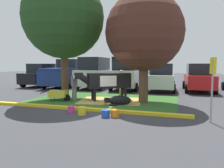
# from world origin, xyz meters

# --- Properties ---
(ground_plane) EXTENTS (80.00, 80.00, 0.00)m
(ground_plane) POSITION_xyz_m (0.00, 0.00, 0.00)
(ground_plane) COLOR #38383D
(grass_island) EXTENTS (7.89, 5.18, 0.02)m
(grass_island) POSITION_xyz_m (-0.59, 1.85, 0.01)
(grass_island) COLOR #2D5B23
(grass_island) RESTS_ON ground
(curb_yellow) EXTENTS (9.09, 0.24, 0.12)m
(curb_yellow) POSITION_xyz_m (-0.59, -0.89, 0.06)
(curb_yellow) COLOR yellow
(curb_yellow) RESTS_ON ground
(hay_bedding) EXTENTS (3.56, 2.90, 0.04)m
(hay_bedding) POSITION_xyz_m (-0.09, 1.56, 0.03)
(hay_bedding) COLOR tan
(hay_bedding) RESTS_ON ground
(shade_tree_left) EXTENTS (4.51, 4.51, 6.80)m
(shade_tree_left) POSITION_xyz_m (-2.83, 1.57, 4.52)
(shade_tree_left) COLOR #4C3823
(shade_tree_left) RESTS_ON ground
(shade_tree_right) EXTENTS (3.92, 3.92, 5.55)m
(shade_tree_right) POSITION_xyz_m (1.66, 1.66, 3.57)
(shade_tree_right) COLOR #4C3823
(shade_tree_right) RESTS_ON ground
(cow_holstein) EXTENTS (2.74, 2.16, 1.54)m
(cow_holstein) POSITION_xyz_m (-0.31, 1.70, 1.08)
(cow_holstein) COLOR black
(cow_holstein) RESTS_ON ground
(calf_lying) EXTENTS (1.33, 0.84, 0.48)m
(calf_lying) POSITION_xyz_m (0.66, 0.61, 0.24)
(calf_lying) COLOR black
(calf_lying) RESTS_ON ground
(person_handler) EXTENTS (0.52, 0.34, 1.62)m
(person_handler) POSITION_xyz_m (0.01, 3.40, 0.87)
(person_handler) COLOR #9E7F5B
(person_handler) RESTS_ON ground
(person_visitor_near) EXTENTS (0.34, 0.52, 1.57)m
(person_visitor_near) POSITION_xyz_m (-1.99, 1.10, 0.84)
(person_visitor_near) COLOR slate
(person_visitor_near) RESTS_ON ground
(wheelbarrow) EXTENTS (1.62, 0.81, 0.63)m
(wheelbarrow) POSITION_xyz_m (-2.76, 0.75, 0.39)
(wheelbarrow) COLOR gold
(wheelbarrow) RESTS_ON ground
(parking_sign) EXTENTS (0.15, 0.44, 2.21)m
(parking_sign) POSITION_xyz_m (4.45, -1.29, 1.56)
(parking_sign) COLOR #99999E
(parking_sign) RESTS_ON ground
(bucket_pink) EXTENTS (0.29, 0.29, 0.27)m
(bucket_pink) POSITION_xyz_m (-0.78, -1.43, 0.14)
(bucket_pink) COLOR #EA3893
(bucket_pink) RESTS_ON ground
(bucket_yellow) EXTENTS (0.33, 0.33, 0.32)m
(bucket_yellow) POSITION_xyz_m (-0.19, -1.67, 0.17)
(bucket_yellow) COLOR yellow
(bucket_yellow) RESTS_ON ground
(bucket_blue) EXTENTS (0.34, 0.34, 0.28)m
(bucket_blue) POSITION_xyz_m (0.80, -1.69, 0.15)
(bucket_blue) COLOR blue
(bucket_blue) RESTS_ON ground
(bucket_orange) EXTENTS (0.33, 0.33, 0.29)m
(bucket_orange) POSITION_xyz_m (1.13, -1.57, 0.15)
(bucket_orange) COLOR orange
(bucket_orange) RESTS_ON ground
(sedan_blue) EXTENTS (2.17, 4.47, 2.02)m
(sedan_blue) POSITION_xyz_m (-8.49, 7.13, 0.98)
(sedan_blue) COLOR black
(sedan_blue) RESTS_ON ground
(pickup_truck_maroon) EXTENTS (2.39, 5.48, 2.42)m
(pickup_truck_maroon) POSITION_xyz_m (-6.06, 7.22, 1.11)
(pickup_truck_maroon) COLOR navy
(pickup_truck_maroon) RESTS_ON ground
(suv_dark_grey) EXTENTS (2.27, 4.68, 2.52)m
(suv_dark_grey) POSITION_xyz_m (-3.32, 7.23, 1.27)
(suv_dark_grey) COLOR silver
(suv_dark_grey) RESTS_ON ground
(suv_black) EXTENTS (2.27, 4.68, 2.52)m
(suv_black) POSITION_xyz_m (-0.57, 7.25, 1.27)
(suv_black) COLOR silver
(suv_black) RESTS_ON ground
(hatchback_white) EXTENTS (2.17, 4.47, 2.02)m
(hatchback_white) POSITION_xyz_m (2.10, 7.04, 0.98)
(hatchback_white) COLOR silver
(hatchback_white) RESTS_ON ground
(sedan_red) EXTENTS (2.17, 4.47, 2.02)m
(sedan_red) POSITION_xyz_m (4.72, 7.54, 0.98)
(sedan_red) COLOR red
(sedan_red) RESTS_ON ground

